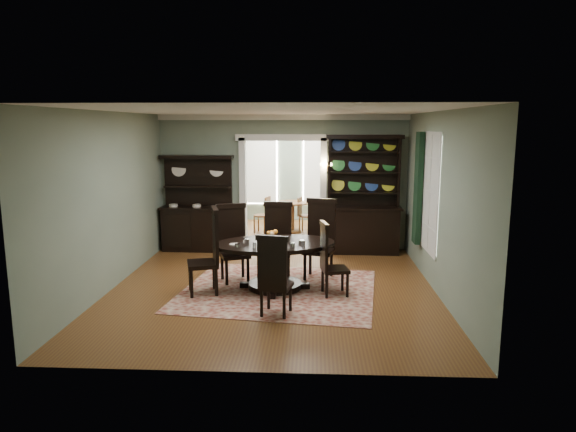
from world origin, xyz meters
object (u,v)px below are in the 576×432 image
at_px(sideboard, 198,217).
at_px(parlor_table, 292,212).
at_px(welsh_dresser, 363,210).
at_px(dining_table, 275,256).

xyz_separation_m(sideboard, parlor_table, (2.03, 2.01, -0.22)).
height_order(welsh_dresser, parlor_table, welsh_dresser).
xyz_separation_m(dining_table, welsh_dresser, (1.73, 2.68, 0.36)).
distance_m(sideboard, welsh_dresser, 3.67).
relative_size(sideboard, welsh_dresser, 0.82).
bearing_deg(sideboard, welsh_dresser, 0.64).
xyz_separation_m(dining_table, sideboard, (-1.93, 2.71, 0.17)).
height_order(sideboard, welsh_dresser, welsh_dresser).
relative_size(dining_table, welsh_dresser, 0.90).
height_order(dining_table, parlor_table, dining_table).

